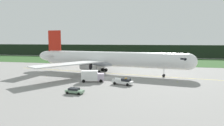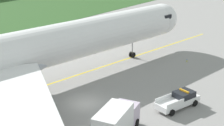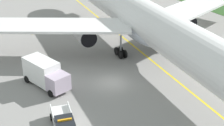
% 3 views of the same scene
% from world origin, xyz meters
% --- Properties ---
extents(ground, '(320.00, 320.00, 0.00)m').
position_xyz_m(ground, '(0.00, 0.00, 0.00)').
color(ground, gray).
extents(taxiway_centerline_main, '(81.96, 11.83, 0.01)m').
position_xyz_m(taxiway_centerline_main, '(-2.01, 8.24, 0.00)').
color(taxiway_centerline_main, yellow).
rests_on(taxiway_centerline_main, ground).
extents(airliner, '(61.68, 51.82, 16.21)m').
position_xyz_m(airliner, '(-2.72, 8.34, 5.25)').
color(airliner, white).
rests_on(airliner, ground).
extents(ops_pickup_truck, '(6.03, 3.34, 1.94)m').
position_xyz_m(ops_pickup_truck, '(6.08, -9.17, 0.90)').
color(ops_pickup_truck, white).
rests_on(ops_pickup_truck, ground).
extents(catering_truck, '(7.04, 4.03, 3.46)m').
position_xyz_m(catering_truck, '(-3.49, -7.32, 1.75)').
color(catering_truck, '#B9A8BF').
rests_on(catering_truck, ground).
extents(taxiway_edge_light_west, '(0.12, 0.12, 0.46)m').
position_xyz_m(taxiway_edge_light_west, '(-21.25, -2.82, 0.25)').
color(taxiway_edge_light_west, yellow).
rests_on(taxiway_edge_light_west, ground).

